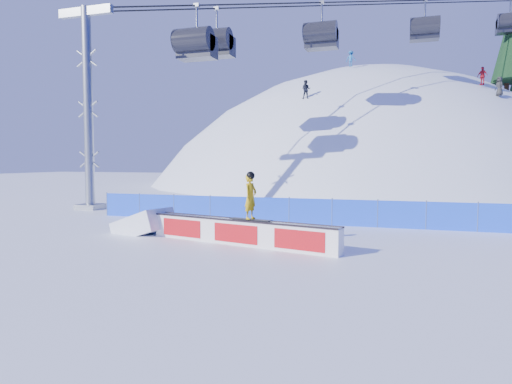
% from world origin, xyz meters
% --- Properties ---
extents(ground, '(160.00, 160.00, 0.00)m').
position_xyz_m(ground, '(0.00, 0.00, 0.00)').
color(ground, white).
rests_on(ground, ground).
extents(snow_hill, '(64.00, 64.00, 64.00)m').
position_xyz_m(snow_hill, '(0.00, 42.00, -18.00)').
color(snow_hill, white).
rests_on(snow_hill, ground).
extents(safety_fence, '(22.05, 0.05, 1.30)m').
position_xyz_m(safety_fence, '(0.00, 4.50, 0.60)').
color(safety_fence, blue).
rests_on(safety_fence, ground).
extents(chairlift, '(40.80, 41.70, 22.00)m').
position_xyz_m(chairlift, '(4.74, 27.49, 16.89)').
color(chairlift, '#8D939A').
rests_on(chairlift, ground).
extents(rail_box, '(7.45, 2.38, 0.91)m').
position_xyz_m(rail_box, '(-1.39, -1.21, 0.45)').
color(rail_box, white).
rests_on(rail_box, ground).
extents(snow_ramp, '(2.67, 2.03, 1.48)m').
position_xyz_m(snow_ramp, '(-5.96, -0.05, 0.00)').
color(snow_ramp, white).
rests_on(snow_ramp, ground).
extents(snowboarder, '(1.62, 0.67, 1.67)m').
position_xyz_m(snowboarder, '(-0.93, -1.33, 1.73)').
color(snowboarder, black).
rests_on(snowboarder, rail_box).
extents(distant_skiers, '(17.06, 9.64, 5.99)m').
position_xyz_m(distant_skiers, '(3.02, 29.50, 11.01)').
color(distant_skiers, black).
rests_on(distant_skiers, ground).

